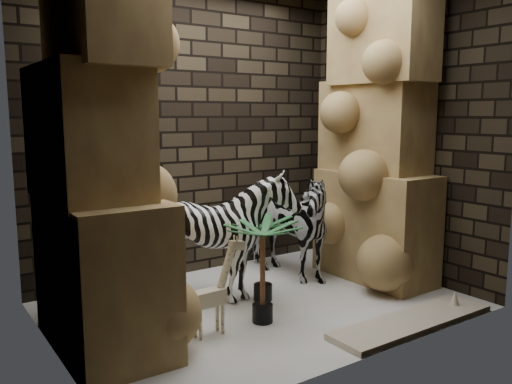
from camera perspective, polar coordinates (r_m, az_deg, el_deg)
floor at (r=4.76m, az=0.58°, el=-12.22°), size 3.50×3.50×0.00m
wall_back at (r=5.53m, az=-6.90°, el=6.51°), size 3.50×0.00×3.50m
wall_front at (r=3.51m, az=12.46°, el=5.28°), size 3.50×0.00×3.50m
wall_left at (r=3.74m, az=-22.00°, el=5.05°), size 0.00×3.00×3.00m
wall_right at (r=5.65m, az=15.39°, el=6.31°), size 0.00×3.00×3.00m
rock_pillar_left at (r=3.83m, az=-16.88°, el=5.36°), size 0.68×1.30×3.00m
rock_pillar_right at (r=5.40m, az=13.11°, el=6.31°), size 0.58×1.25×3.00m
zebra_right at (r=5.37m, az=3.04°, el=-2.63°), size 0.73×1.17×1.30m
zebra_left at (r=4.73m, az=-3.61°, el=-5.47°), size 1.09×1.30×1.09m
giraffe_toy at (r=4.04m, az=-5.19°, el=-10.29°), size 0.40×0.15×0.77m
palm_front at (r=4.77m, az=0.76°, el=-7.30°), size 0.36×0.36×0.77m
palm_back at (r=4.27m, az=0.73°, el=-8.80°), size 0.36×0.36×0.83m
surfboard at (r=4.53m, az=16.71°, el=-13.37°), size 1.57×0.39×0.05m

